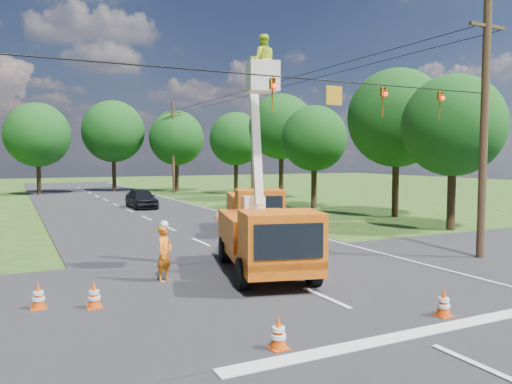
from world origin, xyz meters
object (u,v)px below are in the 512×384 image
tree_right_d (281,127)px  traffic_cone_5 (38,296)px  traffic_cone_0 (278,333)px  pole_right_far (173,146)px  traffic_cone_4 (94,295)px  pole_right_mid (253,141)px  traffic_cone_7 (217,215)px  tree_right_b (397,118)px  pole_right_near (484,125)px  tree_far_b (113,132)px  traffic_cone_1 (444,303)px  bucket_truck (266,224)px  tree_far_c (177,138)px  distant_car (142,198)px  traffic_cone_3 (246,230)px  ground_worker (165,254)px  tree_right_c (314,139)px  tree_right_a (453,126)px  tree_far_a (37,135)px  traffic_cone_2 (273,241)px  second_truck (254,208)px  tree_right_e (236,139)px

tree_right_d → traffic_cone_5: bearing=-129.6°
traffic_cone_0 → pole_right_far: (11.43, 44.60, 4.75)m
traffic_cone_4 → pole_right_mid: bearing=54.5°
traffic_cone_7 → tree_right_b: 13.22m
pole_right_near → tree_far_b: size_ratio=0.97×
traffic_cone_1 → traffic_cone_4: size_ratio=1.00×
tree_far_b → bucket_truck: bearing=-94.1°
traffic_cone_1 → tree_far_c: tree_far_c is taller
traffic_cone_7 → pole_right_mid: size_ratio=0.07×
pole_right_far → tree_right_d: (6.30, -13.00, 1.57)m
distant_car → tree_far_b: 21.35m
traffic_cone_4 → pole_right_far: pole_right_far is taller
traffic_cone_3 → tree_far_c: tree_far_c is taller
ground_worker → traffic_cone_1: ground_worker is taller
traffic_cone_3 → tree_right_c: (10.67, 10.40, 4.95)m
traffic_cone_1 → traffic_cone_3: same height
traffic_cone_3 → pole_right_mid: 13.72m
tree_right_a → tree_far_a: 41.37m
traffic_cone_4 → tree_right_d: (20.64, 27.09, 6.32)m
traffic_cone_2 → pole_right_far: bearing=79.7°
tree_right_b → tree_far_b: 35.12m
second_truck → tree_right_a: bearing=-5.4°
traffic_cone_2 → tree_right_c: bearing=51.5°
traffic_cone_4 → pole_right_mid: size_ratio=0.07×
pole_right_far → tree_far_b: (-5.50, 5.00, 1.70)m
pole_right_far → tree_right_c: pole_right_far is taller
second_truck → traffic_cone_4: size_ratio=9.25×
traffic_cone_1 → tree_right_a: 16.69m
pole_right_mid → pole_right_far: 20.00m
pole_right_near → tree_right_d: size_ratio=1.03×
traffic_cone_3 → traffic_cone_0: bearing=-112.5°
traffic_cone_5 → tree_far_b: (10.13, 44.54, 6.45)m
tree_right_e → tree_right_d: bearing=-82.9°
traffic_cone_5 → tree_right_c: 27.96m
traffic_cone_4 → pole_right_near: size_ratio=0.07×
traffic_cone_0 → tree_far_a: size_ratio=0.07×
traffic_cone_4 → tree_right_d: bearing=52.7°
ground_worker → traffic_cone_1: 8.22m
bucket_truck → traffic_cone_2: bucket_truck is taller
second_truck → tree_far_a: 34.27m
tree_right_e → distant_car: bearing=-140.3°
traffic_cone_4 → tree_right_b: 24.85m
tree_right_c → tree_far_b: (-10.20, 26.00, 1.50)m
pole_right_near → pole_right_mid: bearing=90.0°
traffic_cone_2 → tree_right_b: bearing=28.2°
traffic_cone_4 → tree_right_a: 20.93m
traffic_cone_2 → bucket_truck: bearing=-121.3°
second_truck → tree_right_e: 27.08m
bucket_truck → tree_far_c: tree_far_c is taller
tree_far_a → traffic_cone_1: bearing=-82.0°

